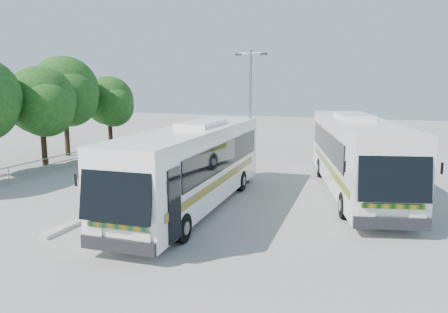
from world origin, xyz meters
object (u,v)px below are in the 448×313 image
at_px(tree_far_c, 42,101).
at_px(coach_adjacent, 356,153).
at_px(tree_far_d, 65,91).
at_px(lamppost, 250,111).
at_px(coach_main, 193,165).
at_px(tree_far_e, 110,101).

relative_size(tree_far_c, coach_adjacent, 0.48).
xyz_separation_m(tree_far_d, lamppost, (15.31, -3.94, -0.89)).
relative_size(tree_far_c, lamppost, 0.91).
xyz_separation_m(coach_adjacent, lamppost, (-5.53, 0.36, 1.92)).
bearing_deg(coach_adjacent, coach_main, -156.63).
distance_m(tree_far_d, lamppost, 15.84).
bearing_deg(tree_far_e, coach_main, -45.32).
bearing_deg(coach_main, coach_adjacent, 35.61).
distance_m(coach_adjacent, lamppost, 5.87).
height_order(tree_far_e, coach_main, tree_far_e).
distance_m(coach_main, coach_adjacent, 8.21).
height_order(tree_far_d, tree_far_e, tree_far_d).
xyz_separation_m(tree_far_c, coach_adjacent, (19.66, -0.60, -2.26)).
relative_size(coach_main, lamppost, 1.80).
bearing_deg(lamppost, coach_adjacent, -0.35).
bearing_deg(tree_far_d, coach_adjacent, -11.65).
bearing_deg(tree_far_e, tree_far_d, -98.63).
distance_m(tree_far_d, tree_far_e, 4.65).
height_order(coach_adjacent, lamppost, lamppost).
bearing_deg(coach_main, tree_far_d, 144.59).
height_order(tree_far_e, lamppost, lamppost).
xyz_separation_m(tree_far_c, lamppost, (14.12, -0.24, -0.34)).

